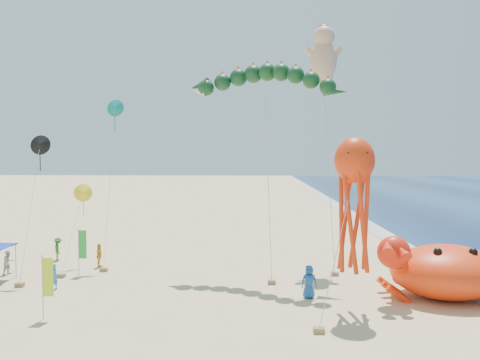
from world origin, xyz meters
The scene contains 8 objects.
ground centered at (0.00, 0.00, 0.00)m, with size 320.00×320.00×0.00m, color #D1B784.
crab_inflatable centered at (9.74, -0.77, 1.64)m, with size 8.49×5.20×3.72m.
dragon_kite centered at (-0.58, 4.23, 12.69)m, with size 10.42×4.99×13.84m.
cherub_kite centered at (3.91, 7.67, 15.44)m, with size 1.97×4.71×17.53m.
octopus_kite centered at (3.97, -3.19, 6.08)m, with size 3.39×4.09×8.96m.
feather_flags centered at (-14.77, -0.34, 2.01)m, with size 9.22×8.40×3.20m.
beachgoers centered at (-10.25, 2.98, 0.85)m, with size 29.13×11.71×1.87m.
small_kites centered at (-15.26, 2.99, 7.27)m, with size 8.44×13.20×12.22m.
Camera 1 is at (-0.99, -26.99, 8.02)m, focal length 35.00 mm.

